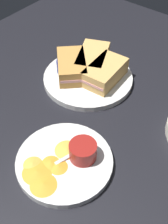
# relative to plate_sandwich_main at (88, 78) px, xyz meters

# --- Properties ---
(ground_plane) EXTENTS (1.10, 1.10, 0.03)m
(ground_plane) POSITION_rel_plate_sandwich_main_xyz_m (0.06, 0.09, -0.02)
(ground_plane) COLOR black
(plate_sandwich_main) EXTENTS (0.25, 0.25, 0.02)m
(plate_sandwich_main) POSITION_rel_plate_sandwich_main_xyz_m (0.00, 0.00, 0.00)
(plate_sandwich_main) COLOR silver
(plate_sandwich_main) RESTS_ON ground_plane
(sandwich_half_near) EXTENTS (0.14, 0.08, 0.05)m
(sandwich_half_near) POSITION_rel_plate_sandwich_main_xyz_m (-0.02, 0.04, 0.03)
(sandwich_half_near) COLOR tan
(sandwich_half_near) RESTS_ON plate_sandwich_main
(sandwich_half_far) EXTENTS (0.15, 0.12, 0.05)m
(sandwich_half_far) POSITION_rel_plate_sandwich_main_xyz_m (-0.04, -0.02, 0.03)
(sandwich_half_far) COLOR tan
(sandwich_half_far) RESTS_ON plate_sandwich_main
(sandwich_half_extra) EXTENTS (0.15, 0.14, 0.05)m
(sandwich_half_extra) POSITION_rel_plate_sandwich_main_xyz_m (0.02, -0.04, 0.03)
(sandwich_half_extra) COLOR #C68C42
(sandwich_half_extra) RESTS_ON plate_sandwich_main
(ramekin_dark_sauce) EXTENTS (0.08, 0.08, 0.04)m
(ramekin_dark_sauce) POSITION_rel_plate_sandwich_main_xyz_m (0.01, -0.06, 0.03)
(ramekin_dark_sauce) COLOR navy
(ramekin_dark_sauce) RESTS_ON plate_sandwich_main
(spoon_by_dark_ramekin) EXTENTS (0.02, 0.10, 0.01)m
(spoon_by_dark_ramekin) POSITION_rel_plate_sandwich_main_xyz_m (0.01, 0.00, 0.01)
(spoon_by_dark_ramekin) COLOR silver
(spoon_by_dark_ramekin) RESTS_ON plate_sandwich_main
(plate_chips_companion) EXTENTS (0.21, 0.21, 0.02)m
(plate_chips_companion) POSITION_rel_plate_sandwich_main_xyz_m (0.26, 0.13, 0.00)
(plate_chips_companion) COLOR silver
(plate_chips_companion) RESTS_ON ground_plane
(ramekin_light_gravy) EXTENTS (0.06, 0.06, 0.04)m
(ramekin_light_gravy) POSITION_rel_plate_sandwich_main_xyz_m (0.22, 0.16, 0.03)
(ramekin_light_gravy) COLOR maroon
(ramekin_light_gravy) RESTS_ON plate_chips_companion
(spoon_by_gravy_ramekin) EXTENTS (0.10, 0.04, 0.01)m
(spoon_by_gravy_ramekin) POSITION_rel_plate_sandwich_main_xyz_m (0.21, 0.15, 0.01)
(spoon_by_gravy_ramekin) COLOR silver
(spoon_by_gravy_ramekin) RESTS_ON plate_chips_companion
(plantain_chip_scatter) EXTENTS (0.17, 0.12, 0.01)m
(plantain_chip_scatter) POSITION_rel_plate_sandwich_main_xyz_m (0.29, 0.12, 0.01)
(plantain_chip_scatter) COLOR gold
(plantain_chip_scatter) RESTS_ON plate_chips_companion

